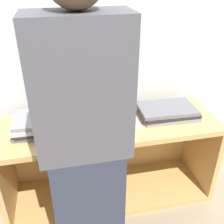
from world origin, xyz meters
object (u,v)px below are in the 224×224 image
Objects in this scene: laptop_stack_left at (45,123)px; person at (85,145)px; laptop_open at (108,112)px; laptop_stack_right at (168,111)px.

person is at bearing -66.14° from laptop_stack_left.
laptop_open is 0.54m from person.
laptop_open reaches higher than laptop_stack_left.
laptop_open is 0.40m from laptop_stack_right.
laptop_open reaches higher than laptop_stack_right.
person reaches higher than laptop_open.
person is at bearing -143.90° from laptop_stack_right.
laptop_stack_right is at bearing -7.40° from laptop_open.
laptop_stack_left is 0.99× the size of laptop_stack_right.
laptop_stack_right is at bearing 0.06° from laptop_stack_left.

